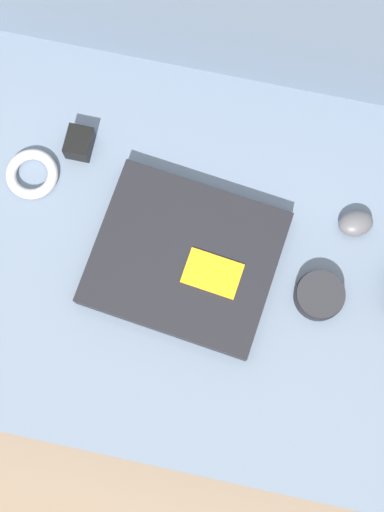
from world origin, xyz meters
The scene contains 7 objects.
ground_plane centered at (0.00, 0.00, 0.00)m, with size 8.00×8.00×0.00m, color #7A6651.
couch_seat centered at (0.00, 0.00, 0.07)m, with size 1.12×0.67×0.15m.
laptop centered at (-0.01, -0.01, 0.16)m, with size 0.32×0.28×0.03m.
computer_mouse centered at (0.25, 0.11, 0.16)m, with size 0.07×0.06×0.03m.
speaker_puck centered at (0.22, -0.02, 0.16)m, with size 0.08×0.08×0.03m.
charger_brick centered at (-0.23, 0.15, 0.16)m, with size 0.04×0.05×0.04m.
cable_coil centered at (-0.29, 0.08, 0.15)m, with size 0.09×0.09×0.02m.
Camera 1 is at (0.05, -0.24, 1.30)m, focal length 50.00 mm.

